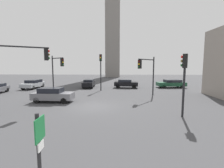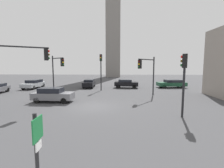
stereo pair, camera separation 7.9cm
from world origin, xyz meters
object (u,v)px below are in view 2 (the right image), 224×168
at_px(car_1, 34,84).
at_px(car_2, 89,83).
at_px(traffic_light_3, 147,69).
at_px(car_5, 53,95).
at_px(direction_sign, 37,150).
at_px(traffic_light_1, 58,67).
at_px(car_0, 172,83).
at_px(car_4, 126,83).
at_px(traffic_light_4, 101,66).
at_px(traffic_light_0, 184,73).
at_px(traffic_light_2, 21,63).

bearing_deg(car_1, car_2, 100.68).
distance_m(traffic_light_3, car_1, 18.96).
bearing_deg(car_5, direction_sign, -67.01).
height_order(traffic_light_1, traffic_light_3, traffic_light_1).
bearing_deg(car_0, traffic_light_3, 49.58).
xyz_separation_m(car_1, car_4, (15.43, 1.00, 0.00)).
distance_m(traffic_light_4, car_0, 12.70).
bearing_deg(traffic_light_0, traffic_light_4, -32.97).
bearing_deg(traffic_light_4, car_1, -90.78).
xyz_separation_m(traffic_light_4, car_1, (-11.47, 2.10, -3.01)).
relative_size(car_1, car_2, 1.08).
height_order(direction_sign, car_4, direction_sign).
distance_m(traffic_light_0, car_1, 23.87).
xyz_separation_m(car_0, car_2, (-14.21, -0.14, 0.01)).
bearing_deg(car_0, traffic_light_0, 68.48).
bearing_deg(car_5, traffic_light_2, -103.13).
bearing_deg(traffic_light_4, direction_sign, 10.83).
xyz_separation_m(direction_sign, car_1, (-11.91, 22.52, -0.86)).
distance_m(traffic_light_1, traffic_light_3, 11.46).
xyz_separation_m(traffic_light_0, traffic_light_3, (-1.25, 7.74, 0.18)).
distance_m(traffic_light_2, car_5, 4.87).
relative_size(car_2, car_5, 1.04).
relative_size(traffic_light_1, car_0, 1.04).
distance_m(direction_sign, traffic_light_0, 10.59).
xyz_separation_m(traffic_light_2, car_1, (-6.24, 13.58, -3.20)).
bearing_deg(car_2, traffic_light_2, -12.11).
xyz_separation_m(car_2, car_4, (6.38, -0.40, 0.02)).
height_order(traffic_light_3, traffic_light_4, traffic_light_4).
bearing_deg(traffic_light_4, traffic_light_1, -49.12).
bearing_deg(traffic_light_0, traffic_light_2, 22.24).
xyz_separation_m(direction_sign, traffic_light_4, (-0.44, 20.42, 2.15)).
relative_size(traffic_light_2, car_4, 1.34).
bearing_deg(car_2, direction_sign, 5.32).
relative_size(direction_sign, car_0, 0.50).
relative_size(traffic_light_3, car_5, 1.16).
bearing_deg(car_2, car_0, 89.05).
height_order(car_4, car_5, car_5).
distance_m(traffic_light_0, car_4, 16.13).
distance_m(traffic_light_4, car_1, 12.05).
bearing_deg(traffic_light_2, traffic_light_1, 60.92).
xyz_separation_m(traffic_light_0, car_0, (4.53, 16.13, -2.51)).
bearing_deg(car_5, car_1, 128.32).
relative_size(traffic_light_1, car_1, 1.09).
xyz_separation_m(car_1, car_2, (9.04, 1.40, -0.02)).
bearing_deg(direction_sign, car_5, 107.68).
height_order(traffic_light_1, traffic_light_4, traffic_light_4).
distance_m(direction_sign, traffic_light_2, 10.84).
distance_m(traffic_light_0, traffic_light_4, 14.45).
relative_size(traffic_light_2, car_2, 1.26).
distance_m(traffic_light_0, traffic_light_2, 12.55).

